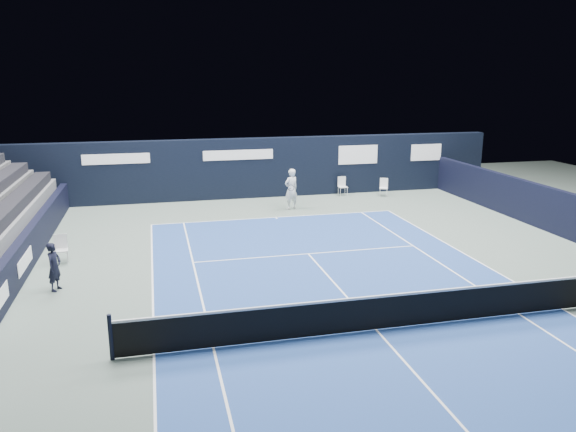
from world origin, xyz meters
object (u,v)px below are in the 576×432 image
tennis_player (291,189)px  line_judge_chair (61,247)px  tennis_net (377,312)px  folding_chair_back_b (384,186)px  folding_chair_back_a (342,185)px

tennis_player → line_judge_chair: bearing=-148.6°
tennis_player → tennis_net: bearing=-94.6°
folding_chair_back_b → line_judge_chair: size_ratio=0.97×
folding_chair_back_a → tennis_net: size_ratio=0.08×
folding_chair_back_b → tennis_player: (-5.51, -1.77, 0.44)m
line_judge_chair → tennis_net: (8.49, -7.50, -0.05)m
line_judge_chair → tennis_player: 11.22m
folding_chair_back_b → tennis_net: (-6.59, -15.11, -0.03)m
folding_chair_back_b → tennis_net: size_ratio=0.07×
line_judge_chair → tennis_player: bearing=26.1°
tennis_player → folding_chair_back_b: bearing=17.8°
folding_chair_back_a → tennis_player: size_ratio=0.51×
line_judge_chair → tennis_player: (9.57, 5.84, 0.42)m
folding_chair_back_a → folding_chair_back_b: (2.08, -0.70, -0.03)m
folding_chair_back_a → tennis_net: 16.44m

